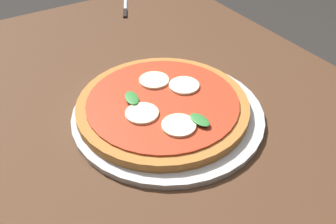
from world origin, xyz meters
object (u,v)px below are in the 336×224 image
(dining_table, at_px, (160,171))
(serving_tray, at_px, (168,114))
(knife, at_px, (125,9))
(pizza, at_px, (163,105))

(dining_table, relative_size, serving_tray, 3.55)
(dining_table, relative_size, knife, 9.09)
(pizza, xyz_separation_m, knife, (0.50, -0.17, -0.02))
(serving_tray, height_order, knife, serving_tray)
(dining_table, height_order, knife, knife)
(dining_table, xyz_separation_m, knife, (0.54, -0.21, 0.10))
(dining_table, relative_size, pizza, 3.95)
(pizza, bearing_deg, serving_tray, -153.14)
(dining_table, bearing_deg, knife, -20.65)
(dining_table, distance_m, pizza, 0.14)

